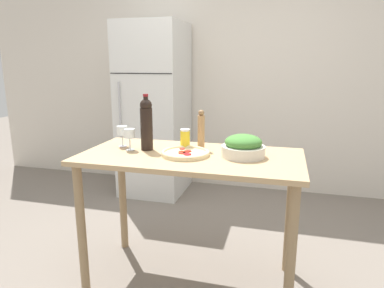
{
  "coord_description": "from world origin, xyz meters",
  "views": [
    {
      "loc": [
        0.55,
        -2.01,
        1.45
      ],
      "look_at": [
        0.0,
        0.03,
        0.95
      ],
      "focal_mm": 32.0,
      "sensor_mm": 36.0,
      "label": 1
    }
  ],
  "objects_px": {
    "refrigerator": "(154,110)",
    "wine_glass_far": "(122,132)",
    "salad_bowl": "(243,147)",
    "salt_canister": "(185,139)",
    "wine_bottle": "(146,123)",
    "pepper_mill": "(201,130)",
    "homemade_pizza": "(185,153)",
    "wine_glass_near": "(130,135)"
  },
  "relations": [
    {
      "from": "wine_bottle",
      "to": "salt_canister",
      "type": "distance_m",
      "value": 0.28
    },
    {
      "from": "wine_glass_far",
      "to": "salad_bowl",
      "type": "height_order",
      "value": "wine_glass_far"
    },
    {
      "from": "wine_glass_far",
      "to": "homemade_pizza",
      "type": "relative_size",
      "value": 0.47
    },
    {
      "from": "salad_bowl",
      "to": "homemade_pizza",
      "type": "bearing_deg",
      "value": -169.87
    },
    {
      "from": "pepper_mill",
      "to": "salad_bowl",
      "type": "height_order",
      "value": "pepper_mill"
    },
    {
      "from": "homemade_pizza",
      "to": "salt_canister",
      "type": "bearing_deg",
      "value": 106.81
    },
    {
      "from": "refrigerator",
      "to": "wine_bottle",
      "type": "bearing_deg",
      "value": -70.53
    },
    {
      "from": "pepper_mill",
      "to": "homemade_pizza",
      "type": "bearing_deg",
      "value": -107.21
    },
    {
      "from": "refrigerator",
      "to": "pepper_mill",
      "type": "xyz_separation_m",
      "value": [
        0.88,
        -1.41,
        0.08
      ]
    },
    {
      "from": "wine_glass_far",
      "to": "pepper_mill",
      "type": "xyz_separation_m",
      "value": [
        0.54,
        0.07,
        0.02
      ]
    },
    {
      "from": "wine_glass_near",
      "to": "refrigerator",
      "type": "bearing_deg",
      "value": 105.48
    },
    {
      "from": "wine_bottle",
      "to": "salt_canister",
      "type": "height_order",
      "value": "wine_bottle"
    },
    {
      "from": "wine_bottle",
      "to": "wine_glass_far",
      "type": "xyz_separation_m",
      "value": [
        -0.2,
        0.04,
        -0.07
      ]
    },
    {
      "from": "wine_bottle",
      "to": "salt_canister",
      "type": "bearing_deg",
      "value": 19.21
    },
    {
      "from": "wine_bottle",
      "to": "wine_glass_far",
      "type": "height_order",
      "value": "wine_bottle"
    },
    {
      "from": "wine_glass_near",
      "to": "salad_bowl",
      "type": "distance_m",
      "value": 0.74
    },
    {
      "from": "pepper_mill",
      "to": "salad_bowl",
      "type": "relative_size",
      "value": 0.99
    },
    {
      "from": "wine_bottle",
      "to": "pepper_mill",
      "type": "xyz_separation_m",
      "value": [
        0.34,
        0.11,
        -0.05
      ]
    },
    {
      "from": "wine_glass_far",
      "to": "pepper_mill",
      "type": "relative_size",
      "value": 0.54
    },
    {
      "from": "pepper_mill",
      "to": "homemade_pizza",
      "type": "height_order",
      "value": "pepper_mill"
    },
    {
      "from": "salad_bowl",
      "to": "salt_canister",
      "type": "height_order",
      "value": "salad_bowl"
    },
    {
      "from": "refrigerator",
      "to": "salad_bowl",
      "type": "relative_size",
      "value": 7.06
    },
    {
      "from": "wine_bottle",
      "to": "salt_canister",
      "type": "xyz_separation_m",
      "value": [
        0.24,
        0.08,
        -0.11
      ]
    },
    {
      "from": "refrigerator",
      "to": "wine_glass_near",
      "type": "distance_m",
      "value": 1.62
    },
    {
      "from": "refrigerator",
      "to": "pepper_mill",
      "type": "bearing_deg",
      "value": -58.07
    },
    {
      "from": "wine_bottle",
      "to": "salt_canister",
      "type": "relative_size",
      "value": 2.7
    },
    {
      "from": "refrigerator",
      "to": "pepper_mill",
      "type": "height_order",
      "value": "refrigerator"
    },
    {
      "from": "wine_glass_far",
      "to": "salt_canister",
      "type": "bearing_deg",
      "value": 5.21
    },
    {
      "from": "pepper_mill",
      "to": "homemade_pizza",
      "type": "xyz_separation_m",
      "value": [
        -0.06,
        -0.18,
        -0.11
      ]
    },
    {
      "from": "salad_bowl",
      "to": "salt_canister",
      "type": "relative_size",
      "value": 1.96
    },
    {
      "from": "refrigerator",
      "to": "wine_bottle",
      "type": "distance_m",
      "value": 1.62
    },
    {
      "from": "refrigerator",
      "to": "salt_canister",
      "type": "xyz_separation_m",
      "value": [
        0.78,
        -1.44,
        0.02
      ]
    },
    {
      "from": "wine_glass_far",
      "to": "salt_canister",
      "type": "relative_size",
      "value": 1.04
    },
    {
      "from": "wine_bottle",
      "to": "homemade_pizza",
      "type": "bearing_deg",
      "value": -14.06
    },
    {
      "from": "wine_glass_near",
      "to": "salad_bowl",
      "type": "relative_size",
      "value": 0.53
    },
    {
      "from": "wine_glass_near",
      "to": "wine_glass_far",
      "type": "xyz_separation_m",
      "value": [
        -0.09,
        0.08,
        -0.0
      ]
    },
    {
      "from": "refrigerator",
      "to": "salad_bowl",
      "type": "distance_m",
      "value": 1.93
    },
    {
      "from": "wine_glass_far",
      "to": "salt_canister",
      "type": "height_order",
      "value": "wine_glass_far"
    },
    {
      "from": "pepper_mill",
      "to": "salad_bowl",
      "type": "xyz_separation_m",
      "value": [
        0.29,
        -0.12,
        -0.07
      ]
    },
    {
      "from": "wine_glass_near",
      "to": "homemade_pizza",
      "type": "relative_size",
      "value": 0.47
    },
    {
      "from": "refrigerator",
      "to": "wine_glass_far",
      "type": "relative_size",
      "value": 13.21
    },
    {
      "from": "refrigerator",
      "to": "salt_canister",
      "type": "distance_m",
      "value": 1.64
    }
  ]
}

